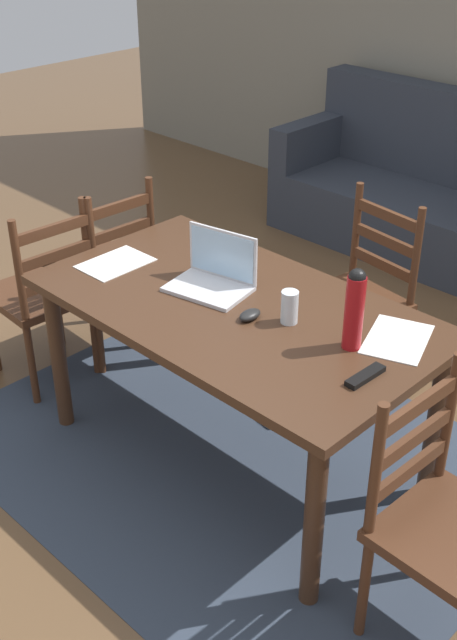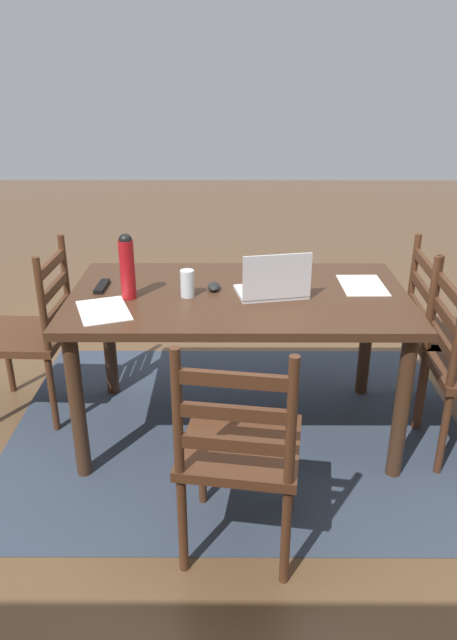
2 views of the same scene
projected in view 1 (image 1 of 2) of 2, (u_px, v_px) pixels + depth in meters
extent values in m
plane|color=brown|center=(234.00, 456.00, 3.47)|extent=(14.00, 14.00, 0.00)
cube|color=#333D4C|center=(234.00, 455.00, 3.47)|extent=(2.35, 1.78, 0.01)
cube|color=#422819|center=(235.00, 308.00, 3.09)|extent=(1.61, 0.91, 0.04)
cylinder|color=#422819|center=(58.00, 356.00, 3.50)|extent=(0.07, 0.07, 0.72)
cylinder|color=#422819|center=(314.00, 523.00, 2.62)|extent=(0.07, 0.07, 0.72)
cylinder|color=#422819|center=(182.00, 298.00, 3.96)|extent=(0.07, 0.07, 0.72)
cylinder|color=#422819|center=(435.00, 424.00, 3.08)|extent=(0.07, 0.07, 0.72)
cube|color=#4C2B19|center=(40.00, 293.00, 3.82)|extent=(0.46, 0.46, 0.04)
cylinder|color=#4C2B19|center=(58.00, 308.00, 4.17)|extent=(0.04, 0.04, 0.43)
cylinder|color=#4C2B19|center=(32.00, 365.00, 3.71)|extent=(0.04, 0.04, 0.43)
cylinder|color=#4C2B19|center=(99.00, 336.00, 3.93)|extent=(0.04, 0.04, 0.43)
cylinder|color=#4C2B19|center=(19.00, 273.00, 3.45)|extent=(0.04, 0.04, 0.50)
cylinder|color=#4C2B19|center=(92.00, 248.00, 3.68)|extent=(0.04, 0.04, 0.50)
cube|color=#4C2B19|center=(59.00, 280.00, 3.62)|extent=(0.04, 0.36, 0.05)
cube|color=#4C2B19|center=(56.00, 255.00, 3.55)|extent=(0.04, 0.36, 0.05)
cube|color=#4C2B19|center=(53.00, 230.00, 3.49)|extent=(0.04, 0.36, 0.05)
cube|color=#4C2B19|center=(350.00, 304.00, 3.73)|extent=(0.50, 0.50, 0.04)
cylinder|color=#4C2B19|center=(346.00, 377.00, 3.62)|extent=(0.04, 0.04, 0.43)
cylinder|color=#4C2B19|center=(291.00, 342.00, 3.88)|extent=(0.04, 0.04, 0.43)
cylinder|color=#4C2B19|center=(402.00, 350.00, 3.81)|extent=(0.04, 0.04, 0.43)
cylinder|color=#4C2B19|center=(347.00, 319.00, 4.07)|extent=(0.04, 0.04, 0.43)
cylinder|color=#4C2B19|center=(416.00, 259.00, 3.57)|extent=(0.04, 0.04, 0.50)
cylinder|color=#4C2B19|center=(356.00, 232.00, 3.84)|extent=(0.04, 0.04, 0.50)
cube|color=#4C2B19|center=(383.00, 264.00, 3.75)|extent=(0.36, 0.08, 0.05)
cube|color=#4C2B19|center=(385.00, 240.00, 3.69)|extent=(0.36, 0.08, 0.05)
cube|color=#4C2B19|center=(388.00, 215.00, 3.63)|extent=(0.36, 0.08, 0.05)
cylinder|color=#4C2B19|center=(431.00, 529.00, 2.80)|extent=(0.04, 0.04, 0.43)
cylinder|color=#4C2B19|center=(364.00, 588.00, 2.57)|extent=(0.04, 0.04, 0.43)
cylinder|color=#4C2B19|center=(448.00, 419.00, 2.56)|extent=(0.04, 0.04, 0.50)
cylinder|color=#4C2B19|center=(376.00, 473.00, 2.33)|extent=(0.04, 0.04, 0.50)
cube|color=#4C2B19|center=(410.00, 469.00, 2.50)|extent=(0.04, 0.36, 0.05)
cube|color=#4C2B19|center=(415.00, 438.00, 2.43)|extent=(0.04, 0.36, 0.05)
cube|color=#4C2B19|center=(420.00, 405.00, 2.37)|extent=(0.04, 0.36, 0.05)
cube|color=#4C2B19|center=(100.00, 269.00, 4.04)|extent=(0.46, 0.46, 0.04)
cylinder|color=#4C2B19|center=(53.00, 308.00, 4.17)|extent=(0.04, 0.04, 0.43)
cylinder|color=#4C2B19|center=(112.00, 285.00, 4.39)|extent=(0.04, 0.04, 0.43)
cylinder|color=#4C2B19|center=(94.00, 336.00, 3.93)|extent=(0.04, 0.04, 0.43)
cylinder|color=#4C2B19|center=(154.00, 310.00, 4.15)|extent=(0.04, 0.04, 0.43)
cylinder|color=#4C2B19|center=(87.00, 248.00, 3.68)|extent=(0.04, 0.04, 0.50)
cylinder|color=#4C2B19|center=(151.00, 226.00, 3.90)|extent=(0.04, 0.04, 0.50)
cube|color=#4C2B19|center=(121.00, 255.00, 3.84)|extent=(0.04, 0.36, 0.05)
cube|color=#4C2B19|center=(119.00, 232.00, 3.78)|extent=(0.04, 0.36, 0.05)
cube|color=#4C2B19|center=(118.00, 207.00, 3.71)|extent=(0.04, 0.36, 0.05)
cube|color=#2D333D|center=(408.00, 218.00, 5.25)|extent=(1.80, 0.80, 0.40)
cube|color=#2D333D|center=(442.00, 135.00, 5.19)|extent=(1.80, 0.20, 0.60)
cube|color=#2D333D|center=(315.00, 140.00, 5.57)|extent=(0.16, 0.80, 0.30)
cube|color=silver|center=(208.00, 289.00, 3.17)|extent=(0.36, 0.28, 0.02)
cube|color=silver|center=(223.00, 254.00, 3.19)|extent=(0.32, 0.07, 0.21)
cube|color=#A5CCEA|center=(222.00, 254.00, 3.19)|extent=(0.29, 0.06, 0.19)
cylinder|color=#A81419|center=(354.00, 313.00, 2.74)|extent=(0.07, 0.07, 0.28)
sphere|color=black|center=(357.00, 277.00, 2.67)|extent=(0.06, 0.06, 0.06)
cylinder|color=silver|center=(290.00, 307.00, 2.93)|extent=(0.07, 0.07, 0.13)
ellipsoid|color=black|center=(250.00, 315.00, 2.97)|extent=(0.06, 0.10, 0.03)
cube|color=black|center=(365.00, 376.00, 2.64)|extent=(0.05, 0.17, 0.02)
cube|color=white|center=(397.00, 339.00, 2.85)|extent=(0.30, 0.35, 0.00)
cube|color=white|center=(116.00, 263.00, 3.39)|extent=(0.21, 0.30, 0.00)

